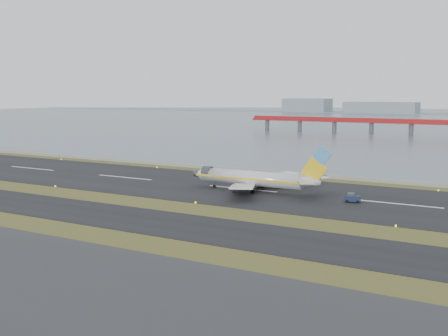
{
  "coord_description": "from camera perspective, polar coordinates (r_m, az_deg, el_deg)",
  "views": [
    {
      "loc": [
        69.14,
        -97.75,
        24.94
      ],
      "look_at": [
        -0.97,
        22.0,
        6.46
      ],
      "focal_mm": 45.0,
      "sensor_mm": 36.0,
      "label": 1
    }
  ],
  "objects": [
    {
      "name": "seawall",
      "position": [
        173.96,
        6.61,
        -0.54
      ],
      "size": [
        1000.0,
        2.5,
        1.0
      ],
      "primitive_type": "cube",
      "color": "gray",
      "rests_on": "ground"
    },
    {
      "name": "runway_strip",
      "position": [
        147.37,
        1.9,
        -2.14
      ],
      "size": [
        1000.0,
        45.0,
        0.1
      ],
      "primitive_type": "cube",
      "color": "black",
      "rests_on": "ground"
    },
    {
      "name": "pushback_tug",
      "position": [
        132.39,
        12.92,
        -2.99
      ],
      "size": [
        3.81,
        2.7,
        2.22
      ],
      "rotation": [
        0.0,
        0.0,
        0.22
      ],
      "color": "#15203C",
      "rests_on": "ground"
    },
    {
      "name": "ground",
      "position": [
        122.3,
        -4.83,
        -4.21
      ],
      "size": [
        1000.0,
        1000.0,
        0.0
      ],
      "primitive_type": "plane",
      "color": "#3D4A1A",
      "rests_on": "ground"
    },
    {
      "name": "airliner",
      "position": [
        142.52,
        3.3,
        -1.1
      ],
      "size": [
        38.52,
        32.89,
        12.8
      ],
      "color": "silver",
      "rests_on": "ground"
    },
    {
      "name": "taxiway_strip",
      "position": [
        112.93,
        -8.36,
        -5.23
      ],
      "size": [
        1000.0,
        18.0,
        0.1
      ],
      "primitive_type": "cube",
      "color": "black",
      "rests_on": "ground"
    }
  ]
}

